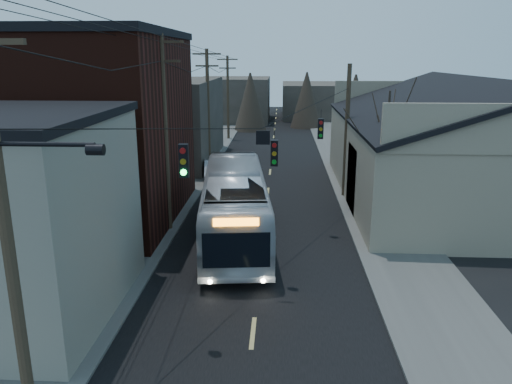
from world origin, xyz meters
TOP-DOWN VIEW (x-y plane):
  - road_surface at (0.00, 30.00)m, footprint 9.00×110.00m
  - sidewalk_left at (-6.50, 30.00)m, footprint 4.00×110.00m
  - sidewalk_right at (6.50, 30.00)m, footprint 4.00×110.00m
  - building_brick at (-10.00, 20.00)m, footprint 10.00×12.00m
  - building_left_far at (-9.50, 36.00)m, footprint 9.00×14.00m
  - warehouse at (13.00, 25.00)m, footprint 16.16×20.60m
  - building_far_left at (-6.00, 65.00)m, footprint 10.00×12.00m
  - building_far_right at (7.00, 70.00)m, footprint 12.00×14.00m
  - bare_tree at (6.50, 20.00)m, footprint 0.40×0.40m
  - utility_lines at (-3.11, 24.14)m, footprint 11.24×45.28m
  - bus at (-1.42, 17.03)m, footprint 4.25×12.98m
  - parked_car at (-3.98, 28.99)m, footprint 2.15×4.69m

SIDE VIEW (x-z plane):
  - road_surface at x=0.00m, z-range 0.00..0.02m
  - sidewalk_left at x=-6.50m, z-range 0.00..0.12m
  - sidewalk_right at x=6.50m, z-range 0.00..0.12m
  - parked_car at x=-3.98m, z-range 0.00..1.49m
  - bus at x=-1.42m, z-range 0.00..3.55m
  - building_far_right at x=7.00m, z-range 0.00..5.00m
  - warehouse at x=13.00m, z-range -1.17..6.56m
  - building_far_left at x=-6.00m, z-range 0.00..6.00m
  - building_left_far at x=-9.50m, z-range 0.00..7.00m
  - bare_tree at x=6.50m, z-range 0.00..7.20m
  - utility_lines at x=-3.11m, z-range -0.30..10.20m
  - building_brick at x=-10.00m, z-range 0.00..10.00m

